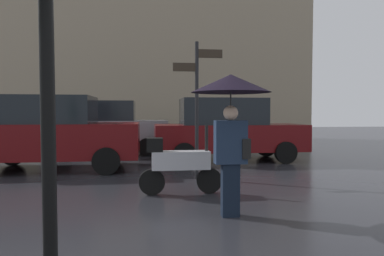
{
  "coord_description": "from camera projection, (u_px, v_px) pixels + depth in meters",
  "views": [
    {
      "loc": [
        0.91,
        -2.95,
        1.46
      ],
      "look_at": [
        1.97,
        5.23,
        1.09
      ],
      "focal_mm": 32.2,
      "sensor_mm": 36.0,
      "label": 1
    }
  ],
  "objects": [
    {
      "name": "street_signpost",
      "position": [
        197.0,
        96.0,
        7.47
      ],
      "size": [
        1.08,
        0.08,
        2.99
      ],
      "color": "black",
      "rests_on": "ground"
    },
    {
      "name": "parked_scooter",
      "position": [
        178.0,
        163.0,
        6.12
      ],
      "size": [
        1.49,
        0.32,
        1.23
      ],
      "rotation": [
        0.0,
        0.0,
        0.22
      ],
      "color": "black",
      "rests_on": "ground"
    },
    {
      "name": "parked_car_distant",
      "position": [
        106.0,
        127.0,
        12.2
      ],
      "size": [
        4.19,
        2.01,
        1.86
      ],
      "rotation": [
        0.0,
        0.0,
        3.17
      ],
      "color": "gray",
      "rests_on": "ground"
    },
    {
      "name": "pedestrian_with_umbrella",
      "position": [
        231.0,
        101.0,
        4.76
      ],
      "size": [
        1.11,
        1.11,
        1.98
      ],
      "rotation": [
        0.0,
        0.0,
        1.37
      ],
      "color": "black",
      "rests_on": "ground"
    },
    {
      "name": "parked_car_left",
      "position": [
        53.0,
        132.0,
        8.74
      ],
      "size": [
        4.2,
        2.03,
        1.87
      ],
      "rotation": [
        0.0,
        0.0,
        0.14
      ],
      "color": "#590C0F",
      "rests_on": "ground"
    },
    {
      "name": "parked_car_right",
      "position": [
        227.0,
        129.0,
        10.4
      ],
      "size": [
        4.48,
        1.82,
        1.88
      ],
      "rotation": [
        0.0,
        0.0,
        2.96
      ],
      "color": "#590C0F",
      "rests_on": "ground"
    }
  ]
}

